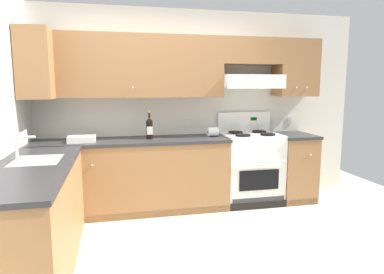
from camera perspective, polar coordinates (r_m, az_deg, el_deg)
name	(u,v)px	position (r m, az deg, el deg)	size (l,w,h in m)	color
ground_plane	(180,254)	(3.41, -1.98, -18.81)	(7.04, 7.04, 0.00)	beige
wall_back	(188,92)	(4.60, -0.74, 7.46)	(4.68, 0.57, 2.55)	silver
counter_back_run	(162,174)	(4.40, -4.92, -6.17)	(3.60, 0.65, 0.91)	olive
counter_left_run	(35,218)	(3.25, -24.62, -12.14)	(0.63, 1.91, 1.13)	olive
stove	(250,167)	(4.71, 9.67, -4.95)	(0.76, 0.62, 1.20)	white
wine_bottle	(149,128)	(4.28, -7.07, 1.52)	(0.08, 0.08, 0.35)	black
bowl	(82,140)	(4.22, -17.82, -0.47)	(0.31, 0.21, 0.07)	white
paper_towel_roll	(213,132)	(4.48, 3.47, 0.86)	(0.14, 0.12, 0.12)	white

